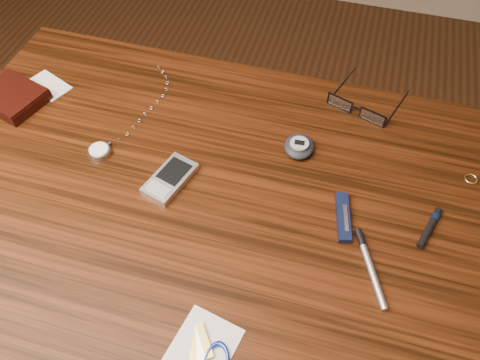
# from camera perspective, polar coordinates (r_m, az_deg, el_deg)

# --- Properties ---
(ground) EXTENTS (3.80, 3.80, 0.00)m
(ground) POSITION_cam_1_polar(r_m,az_deg,el_deg) (1.48, -3.28, -18.63)
(ground) COLOR #472814
(ground) RESTS_ON ground
(desk) EXTENTS (1.00, 0.70, 0.75)m
(desk) POSITION_cam_1_polar(r_m,az_deg,el_deg) (0.89, -5.19, -5.17)
(desk) COLOR #3B1909
(desk) RESTS_ON ground
(wallet_and_card) EXTENTS (0.16, 0.17, 0.03)m
(wallet_and_card) POSITION_cam_1_polar(r_m,az_deg,el_deg) (1.05, -25.95, 9.14)
(wallet_and_card) COLOR black
(wallet_and_card) RESTS_ON desk
(eyeglasses) EXTENTS (0.16, 0.16, 0.03)m
(eyeglasses) POSITION_cam_1_polar(r_m,az_deg,el_deg) (0.95, 14.13, 8.50)
(eyeglasses) COLOR black
(eyeglasses) RESTS_ON desk
(gold_ring) EXTENTS (0.03, 0.03, 0.00)m
(gold_ring) POSITION_cam_1_polar(r_m,az_deg,el_deg) (0.91, 26.33, 0.13)
(gold_ring) COLOR #E2C276
(gold_ring) RESTS_ON desk
(pocket_watch) EXTENTS (0.08, 0.28, 0.01)m
(pocket_watch) POSITION_cam_1_polar(r_m,az_deg,el_deg) (0.90, -16.42, 3.76)
(pocket_watch) COLOR silver
(pocket_watch) RESTS_ON desk
(pda_phone) EXTENTS (0.08, 0.11, 0.02)m
(pda_phone) POSITION_cam_1_polar(r_m,az_deg,el_deg) (0.82, -8.51, 0.18)
(pda_phone) COLOR silver
(pda_phone) RESTS_ON desk
(pedometer) EXTENTS (0.06, 0.07, 0.03)m
(pedometer) POSITION_cam_1_polar(r_m,az_deg,el_deg) (0.86, 7.21, 4.11)
(pedometer) COLOR #20222C
(pedometer) RESTS_ON desk
(notepad_keys) EXTENTS (0.10, 0.11, 0.01)m
(notepad_keys) POSITION_cam_1_polar(r_m,az_deg,el_deg) (0.68, -3.70, -20.58)
(notepad_keys) COLOR white
(notepad_keys) RESTS_ON desk
(pocket_knife) EXTENTS (0.04, 0.09, 0.01)m
(pocket_knife) POSITION_cam_1_polar(r_m,az_deg,el_deg) (0.79, 12.48, -4.44)
(pocket_knife) COLOR #0E1533
(pocket_knife) RESTS_ON desk
(silver_pen) EXTENTS (0.06, 0.13, 0.01)m
(silver_pen) POSITION_cam_1_polar(r_m,az_deg,el_deg) (0.75, 15.38, -9.55)
(silver_pen) COLOR silver
(silver_pen) RESTS_ON desk
(black_blue_pen) EXTENTS (0.04, 0.08, 0.01)m
(black_blue_pen) POSITION_cam_1_polar(r_m,az_deg,el_deg) (0.82, 22.19, -5.24)
(black_blue_pen) COLOR black
(black_blue_pen) RESTS_ON desk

